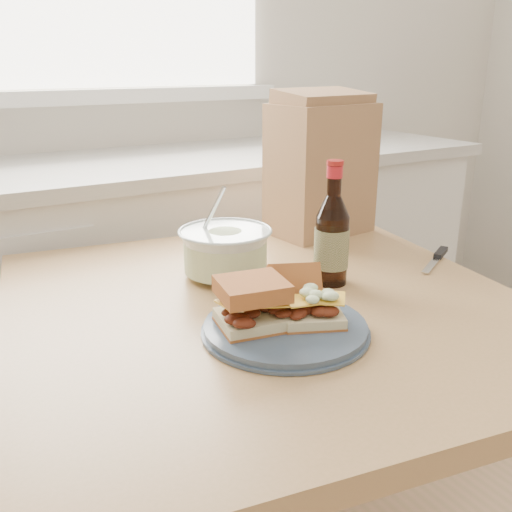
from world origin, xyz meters
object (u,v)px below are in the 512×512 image
paper_bag (321,170)px  coleslaw_bowl (225,253)px  beer_bottle (332,239)px  dining_table (268,356)px  plate (285,328)px

paper_bag → coleslaw_bowl: bearing=-162.0°
coleslaw_bowl → beer_bottle: 0.23m
coleslaw_bowl → dining_table: bearing=-87.8°
dining_table → paper_bag: (0.36, 0.33, 0.28)m
dining_table → beer_bottle: beer_bottle is taller
dining_table → coleslaw_bowl: coleslaw_bowl is taller
dining_table → coleslaw_bowl: size_ratio=5.56×
plate → beer_bottle: 0.27m
plate → paper_bag: (0.41, 0.46, 0.16)m
beer_bottle → paper_bag: bearing=70.5°
dining_table → plate: 0.18m
dining_table → coleslaw_bowl: 0.24m
beer_bottle → coleslaw_bowl: bearing=152.4°
coleslaw_bowl → beer_bottle: beer_bottle is taller
coleslaw_bowl → beer_bottle: size_ratio=0.78×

